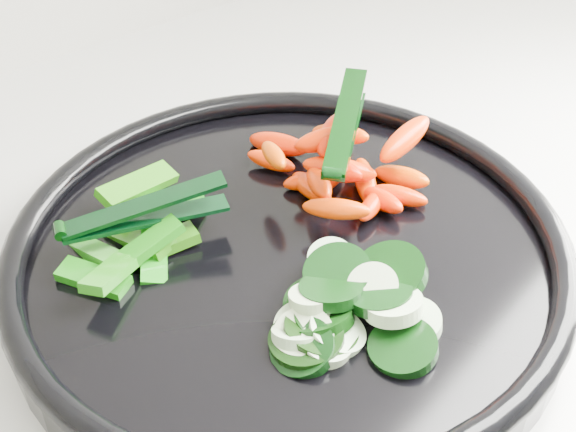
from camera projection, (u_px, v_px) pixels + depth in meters
counter at (504, 349)px, 1.11m from camera, size 2.02×0.62×0.93m
veggie_tray at (288, 256)px, 0.53m from camera, size 0.48×0.48×0.04m
cucumber_pile at (339, 314)px, 0.48m from camera, size 0.13×0.12×0.04m
carrot_pile at (340, 165)px, 0.58m from camera, size 0.13×0.15×0.05m
pepper_pile at (137, 236)px, 0.53m from camera, size 0.12×0.10×0.03m
tong_carrot at (344, 129)px, 0.56m from camera, size 0.10×0.09×0.02m
tong_pepper at (140, 213)px, 0.52m from camera, size 0.11×0.05×0.02m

